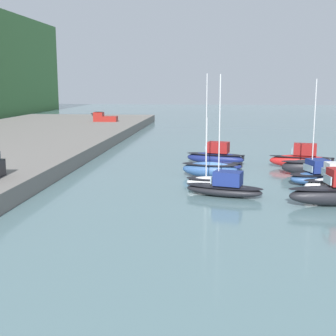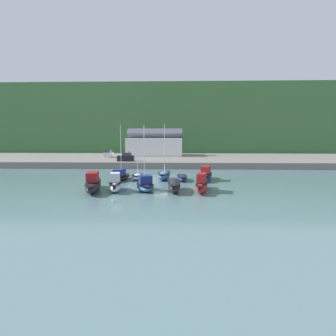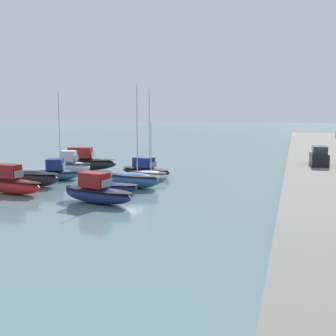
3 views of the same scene
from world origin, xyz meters
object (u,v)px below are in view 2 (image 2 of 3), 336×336
moored_boat_8 (174,186)px  moored_boat_4 (206,175)px  moored_boat_9 (202,185)px  person_on_quay (129,154)px  moored_boat_6 (115,184)px  moored_boat_0 (120,176)px  moored_boat_7 (145,185)px  parked_car_0 (126,157)px  parked_car_1 (109,154)px  moored_boat_5 (93,184)px  moored_boat_1 (137,176)px  moored_boat_2 (164,175)px  moored_boat_3 (182,178)px

moored_boat_8 → moored_boat_4: bearing=61.2°
moored_boat_9 → person_on_quay: person_on_quay is taller
moored_boat_9 → moored_boat_6: bearing=-167.4°
moored_boat_0 → moored_boat_9: bearing=-17.0°
moored_boat_7 → moored_boat_9: 8.29m
moored_boat_4 → parked_car_0: bearing=149.1°
parked_car_1 → person_on_quay: parked_car_1 is taller
moored_boat_5 → person_on_quay: person_on_quay is taller
moored_boat_0 → moored_boat_7: (5.56, -8.43, 0.09)m
moored_boat_7 → moored_boat_1: bearing=86.7°
moored_boat_8 → parked_car_0: size_ratio=1.38×
moored_boat_4 → moored_boat_8: 11.12m
parked_car_1 → moored_boat_6: bearing=-71.4°
moored_boat_0 → moored_boat_7: size_ratio=1.03×
moored_boat_1 → moored_boat_9: moored_boat_1 is taller
parked_car_1 → moored_boat_1: bearing=-63.5°
moored_boat_8 → moored_boat_9: moored_boat_9 is taller
moored_boat_5 → parked_car_1: size_ratio=2.01×
moored_boat_1 → moored_boat_7: moored_boat_7 is taller
moored_boat_2 → moored_boat_4: 7.65m
parked_car_0 → moored_boat_0: bearing=-175.2°
moored_boat_7 → moored_boat_4: bearing=24.5°
moored_boat_3 → moored_boat_9: (2.68, -9.03, 0.46)m
moored_boat_0 → moored_boat_1: moored_boat_0 is taller
moored_boat_2 → parked_car_0: moored_boat_2 is taller
moored_boat_1 → moored_boat_6: moored_boat_1 is taller
moored_boat_4 → moored_boat_8: bearing=-105.7°
moored_boat_4 → parked_car_0: (-18.13, 18.57, 1.51)m
moored_boat_5 → parked_car_0: parked_car_0 is taller
moored_boat_6 → moored_boat_8: size_ratio=0.85×
moored_boat_1 → moored_boat_9: (10.89, -9.97, 0.44)m
moored_boat_1 → moored_boat_8: (6.89, -10.12, 0.29)m
person_on_quay → moored_boat_5: bearing=-87.9°
moored_boat_6 → moored_boat_8: moored_boat_6 is taller
moored_boat_6 → moored_boat_7: size_ratio=0.52×
moored_boat_2 → parked_car_1: 34.33m
moored_boat_1 → moored_boat_9: bearing=-39.7°
moored_boat_1 → parked_car_0: (-5.59, 18.03, 1.89)m
moored_boat_3 → parked_car_0: bearing=122.1°
moored_boat_9 → moored_boat_5: bearing=-167.9°
moored_boat_5 → moored_boat_7: (7.60, 0.48, -0.21)m
moored_boat_1 → moored_boat_9: size_ratio=0.88×
moored_boat_5 → moored_boat_8: size_ratio=1.45×
moored_boat_4 → moored_boat_2: bearing=-169.5°
moored_boat_4 → moored_boat_5: 20.04m
moored_boat_4 → parked_car_1: bearing=145.3°
moored_boat_0 → moored_boat_9: (13.85, -8.66, 0.25)m
moored_boat_6 → parked_car_0: bearing=89.0°
moored_boat_2 → moored_boat_7: bearing=-94.8°
parked_car_1 → person_on_quay: (6.64, -3.55, 0.18)m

